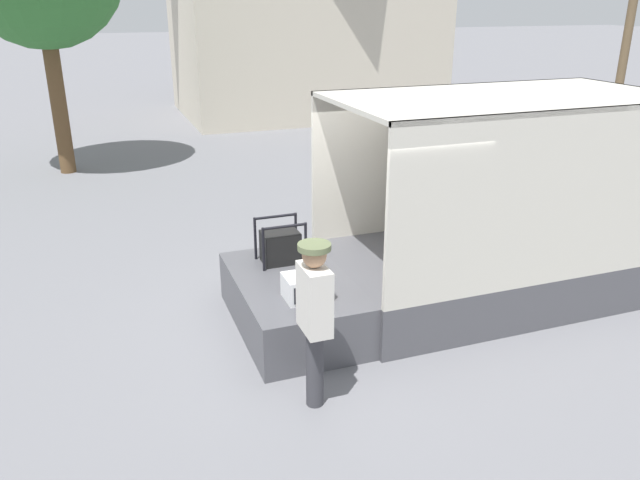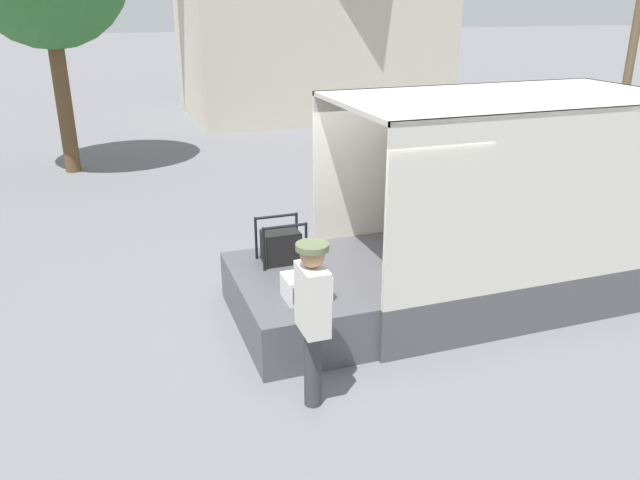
% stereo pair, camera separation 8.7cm
% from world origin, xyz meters
% --- Properties ---
extents(ground_plane, '(160.00, 160.00, 0.00)m').
position_xyz_m(ground_plane, '(0.00, 0.00, 0.00)').
color(ground_plane, slate).
extents(box_truck, '(6.78, 2.41, 2.78)m').
position_xyz_m(box_truck, '(4.13, -0.00, 0.93)').
color(box_truck, navy).
rests_on(box_truck, ground).
extents(tailgate_deck, '(1.38, 2.29, 0.66)m').
position_xyz_m(tailgate_deck, '(-0.69, 0.00, 0.33)').
color(tailgate_deck, '#4C4C51').
rests_on(tailgate_deck, ground).
extents(microwave, '(0.52, 0.40, 0.29)m').
position_xyz_m(microwave, '(-0.69, -0.57, 0.80)').
color(microwave, white).
rests_on(microwave, tailgate_deck).
extents(portable_generator, '(0.60, 0.45, 0.59)m').
position_xyz_m(portable_generator, '(-0.65, 0.56, 0.88)').
color(portable_generator, black).
rests_on(portable_generator, tailgate_deck).
extents(worker_person, '(0.32, 0.44, 1.78)m').
position_xyz_m(worker_person, '(-0.98, -1.66, 1.10)').
color(worker_person, '#38383D').
rests_on(worker_person, ground).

